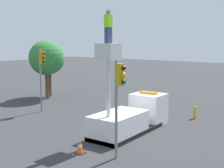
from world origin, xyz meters
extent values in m
plane|color=#38383A|center=(0.00, 0.00, 0.00)|extent=(120.00, 120.00, 0.00)
cube|color=black|center=(0.00, 0.00, 0.12)|extent=(5.29, 2.10, 0.24)
cube|color=white|center=(-0.89, 0.00, 0.69)|extent=(3.51, 2.04, 1.38)
cube|color=white|center=(2.64, 0.00, 1.00)|extent=(1.77, 2.04, 2.00)
cube|color=black|center=(3.54, 0.00, 1.40)|extent=(0.03, 1.73, 0.80)
cube|color=orange|center=(2.64, 0.00, 2.07)|extent=(0.36, 1.22, 0.14)
cylinder|color=silver|center=(-1.85, 0.00, 2.96)|extent=(0.22, 0.22, 3.16)
cube|color=silver|center=(-1.85, 0.00, 4.90)|extent=(1.04, 1.04, 0.90)
cube|color=navy|center=(-1.85, 0.00, 5.77)|extent=(0.34, 0.26, 0.84)
cube|color=#8CEA1E|center=(-1.85, 0.00, 6.52)|extent=(0.40, 0.26, 0.66)
sphere|color=#9E704C|center=(-1.85, 0.00, 6.96)|extent=(0.23, 0.23, 0.23)
cylinder|color=white|center=(-1.85, 0.00, 7.05)|extent=(0.26, 0.26, 0.09)
cylinder|color=gray|center=(-3.65, -1.77, 2.32)|extent=(0.14, 0.14, 4.63)
cube|color=#B79314|center=(-3.65, -1.98, 3.98)|extent=(0.34, 0.28, 1.00)
sphere|color=#490707|center=(-3.65, -2.17, 4.29)|extent=(0.22, 0.22, 0.22)
sphere|color=gold|center=(-3.65, -2.17, 3.98)|extent=(0.22, 0.22, 0.22)
sphere|color=#083710|center=(-3.65, -2.17, 3.67)|extent=(0.22, 0.22, 0.22)
cylinder|color=gray|center=(0.83, 8.38, 2.42)|extent=(0.14, 0.14, 4.84)
cube|color=#B79314|center=(0.83, 8.17, 4.19)|extent=(0.34, 0.28, 1.00)
sphere|color=red|center=(0.83, 7.99, 4.50)|extent=(0.22, 0.22, 0.22)
sphere|color=#503C07|center=(0.83, 7.99, 4.19)|extent=(0.22, 0.22, 0.22)
sphere|color=#083710|center=(0.83, 7.99, 3.88)|extent=(0.22, 0.22, 0.22)
cylinder|color=gold|center=(5.66, -2.05, 0.39)|extent=(0.24, 0.24, 0.77)
sphere|color=gold|center=(5.66, -2.05, 0.83)|extent=(0.20, 0.20, 0.20)
cylinder|color=gold|center=(5.48, -2.05, 0.46)|extent=(0.12, 0.09, 0.09)
cylinder|color=gold|center=(5.83, -2.05, 0.46)|extent=(0.12, 0.09, 0.09)
cube|color=black|center=(-4.17, 0.03, 0.01)|extent=(0.45, 0.45, 0.03)
cone|color=orange|center=(-4.17, 0.03, 0.34)|extent=(0.37, 0.37, 0.68)
cylinder|color=white|center=(-4.17, 0.03, 0.37)|extent=(0.19, 0.19, 0.10)
cylinder|color=brown|center=(4.81, 12.02, 1.36)|extent=(0.36, 0.36, 2.72)
sphere|color=#337F38|center=(4.81, 12.02, 3.86)|extent=(3.24, 3.24, 3.24)
cylinder|color=brown|center=(5.78, 12.73, 1.33)|extent=(0.36, 0.36, 2.66)
sphere|color=#337F38|center=(5.78, 12.73, 3.71)|extent=(2.99, 2.99, 2.99)
camera|label=1|loc=(-15.18, -9.78, 5.55)|focal=50.00mm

